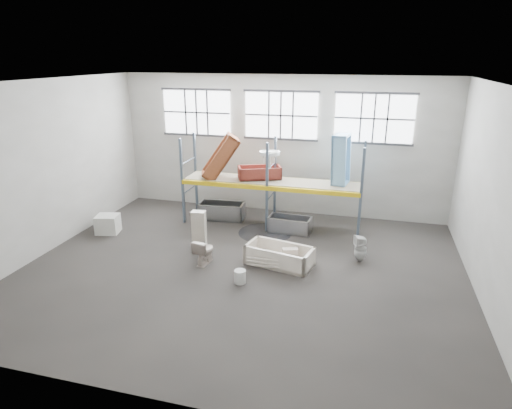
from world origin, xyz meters
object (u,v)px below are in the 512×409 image
(bathtub_beige, at_px, (279,255))
(toilet_white, at_px, (361,248))
(cistern_tall, at_px, (199,231))
(steel_tub_left, at_px, (222,211))
(bucket, at_px, (240,277))
(blue_tub_upright, at_px, (341,160))
(steel_tub_right, at_px, (290,224))
(carton_near, at_px, (108,224))
(rust_tub_flat, at_px, (260,172))
(toilet_beige, at_px, (204,251))

(bathtub_beige, distance_m, toilet_white, 2.35)
(bathtub_beige, relative_size, toilet_white, 2.41)
(cistern_tall, xyz_separation_m, steel_tub_left, (-0.24, 2.75, -0.33))
(toilet_white, xyz_separation_m, bucket, (-2.97, -2.12, -0.21))
(blue_tub_upright, bearing_deg, steel_tub_left, -178.21)
(steel_tub_right, relative_size, carton_near, 1.98)
(cistern_tall, relative_size, bucket, 3.55)
(cistern_tall, relative_size, rust_tub_flat, 0.87)
(toilet_beige, height_order, toilet_white, toilet_white)
(bucket, height_order, carton_near, carton_near)
(bucket, bearing_deg, carton_near, 158.11)
(bathtub_beige, relative_size, steel_tub_left, 1.16)
(toilet_beige, distance_m, blue_tub_upright, 5.39)
(bathtub_beige, xyz_separation_m, steel_tub_left, (-2.78, 3.05, 0.02))
(steel_tub_right, relative_size, blue_tub_upright, 0.84)
(toilet_white, bearing_deg, toilet_beige, -94.29)
(cistern_tall, bearing_deg, bathtub_beige, -13.09)
(carton_near, bearing_deg, bathtub_beige, -7.64)
(blue_tub_upright, xyz_separation_m, carton_near, (-7.34, -2.37, -2.09))
(toilet_white, distance_m, rust_tub_flat, 4.45)
(cistern_tall, bearing_deg, steel_tub_right, 35.90)
(steel_tub_left, bearing_deg, carton_near, -145.27)
(steel_tub_left, bearing_deg, toilet_white, -24.09)
(toilet_beige, relative_size, cistern_tall, 0.59)
(steel_tub_left, bearing_deg, cistern_tall, -84.92)
(cistern_tall, relative_size, steel_tub_left, 0.78)
(toilet_white, height_order, bucket, toilet_white)
(bucket, bearing_deg, blue_tub_upright, 64.79)
(rust_tub_flat, bearing_deg, carton_near, -154.06)
(rust_tub_flat, bearing_deg, bathtub_beige, -65.78)
(toilet_white, bearing_deg, steel_tub_left, -135.22)
(bathtub_beige, xyz_separation_m, bucket, (-0.77, -1.30, -0.10))
(toilet_beige, bearing_deg, steel_tub_left, -70.26)
(cistern_tall, xyz_separation_m, bucket, (1.76, -1.60, -0.45))
(cistern_tall, height_order, steel_tub_right, cistern_tall)
(toilet_beige, bearing_deg, rust_tub_flat, -92.73)
(bathtub_beige, distance_m, cistern_tall, 2.57)
(bathtub_beige, bearing_deg, steel_tub_right, 106.08)
(toilet_beige, distance_m, cistern_tall, 0.93)
(cistern_tall, bearing_deg, carton_near, 165.39)
(bathtub_beige, bearing_deg, cistern_tall, -174.62)
(bathtub_beige, height_order, rust_tub_flat, rust_tub_flat)
(steel_tub_right, bearing_deg, toilet_white, -34.49)
(bathtub_beige, bearing_deg, toilet_white, 32.65)
(steel_tub_left, relative_size, carton_near, 2.26)
(blue_tub_upright, bearing_deg, cistern_tall, -143.39)
(carton_near, bearing_deg, cistern_tall, -8.27)
(toilet_white, relative_size, steel_tub_right, 0.55)
(steel_tub_left, xyz_separation_m, rust_tub_flat, (1.40, 0.01, 1.53))
(steel_tub_right, bearing_deg, toilet_beige, -123.22)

